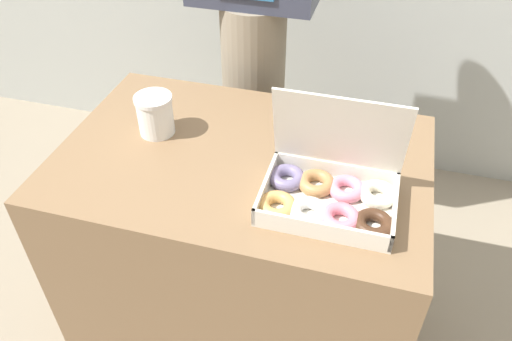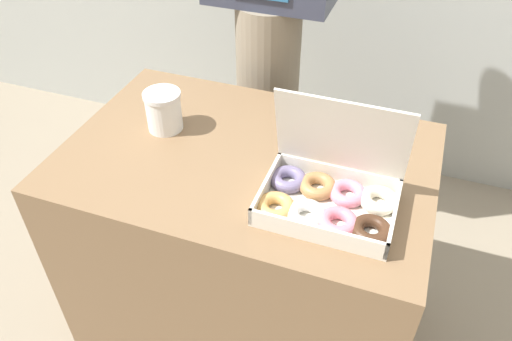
{
  "view_description": "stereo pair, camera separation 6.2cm",
  "coord_description": "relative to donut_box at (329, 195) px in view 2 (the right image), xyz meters",
  "views": [
    {
      "loc": [
        0.31,
        -0.96,
        1.51
      ],
      "look_at": [
        0.08,
        -0.14,
        0.8
      ],
      "focal_mm": 35.0,
      "sensor_mm": 36.0,
      "label": 1
    },
    {
      "loc": [
        0.36,
        -0.94,
        1.51
      ],
      "look_at": [
        0.08,
        -0.14,
        0.8
      ],
      "focal_mm": 35.0,
      "sensor_mm": 36.0,
      "label": 2
    }
  ],
  "objects": [
    {
      "name": "coffee_cup",
      "position": [
        -0.49,
        0.15,
        0.02
      ],
      "size": [
        0.1,
        0.1,
        0.11
      ],
      "color": "white",
      "rests_on": "table"
    },
    {
      "name": "donut_box",
      "position": [
        0.0,
        0.0,
        0.0
      ],
      "size": [
        0.33,
        0.22,
        0.26
      ],
      "color": "white",
      "rests_on": "table"
    },
    {
      "name": "table",
      "position": [
        -0.24,
        0.12,
        -0.4
      ],
      "size": [
        0.95,
        0.63,
        0.72
      ],
      "color": "brown",
      "rests_on": "ground_plane"
    },
    {
      "name": "ground_plane",
      "position": [
        -0.24,
        0.12,
        -0.76
      ],
      "size": [
        14.0,
        14.0,
        0.0
      ],
      "primitive_type": "plane",
      "color": "gray"
    }
  ]
}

